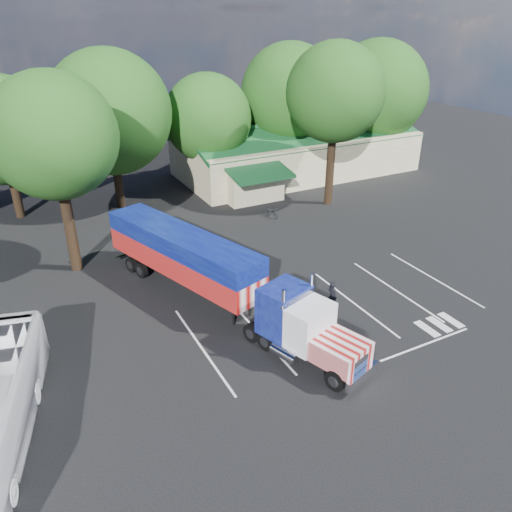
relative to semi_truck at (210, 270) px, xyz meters
name	(u,v)px	position (x,y,z in m)	size (l,w,h in m)	color
ground	(258,272)	(4.26, 2.21, -2.26)	(120.00, 120.00, 0.00)	black
event_hall	(295,152)	(18.00, 20.02, -0.05)	(24.20, 14.12, 5.55)	beige
tree_row_b	(2,130)	(-8.74, 20.01, 4.88)	(8.40, 8.40, 11.35)	black
tree_row_c	(109,113)	(-0.74, 18.41, 5.78)	(10.00, 10.00, 13.05)	black
tree_row_d	(208,118)	(8.26, 19.71, 4.33)	(8.00, 8.00, 10.60)	black
tree_row_e	(290,93)	(17.26, 20.21, 5.83)	(9.60, 9.60, 12.90)	black
tree_row_f	(377,91)	(27.26, 19.01, 5.53)	(10.40, 10.40, 13.00)	black
tree_near_left	(53,137)	(-6.24, 8.21, 6.55)	(7.60, 7.60, 12.65)	black
tree_near_right	(335,93)	(15.76, 10.71, 7.20)	(8.00, 8.00, 13.50)	black
semi_truck	(210,270)	(0.00, 0.00, 0.00)	(8.21, 18.81, 3.99)	black
woman	(332,296)	(5.86, -3.79, -1.36)	(0.66, 0.43, 1.80)	black
bicycle	(272,212)	(9.76, 10.21, -1.84)	(0.56, 1.61, 0.84)	black
silver_sedan	(300,179)	(16.26, 16.21, -1.64)	(1.30, 3.74, 1.23)	#9FA1A7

